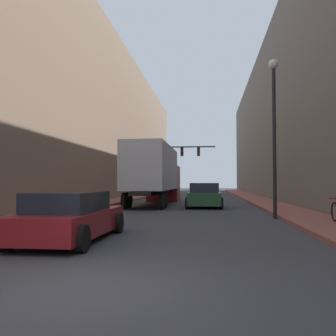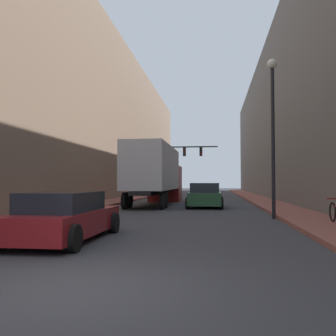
{
  "view_description": "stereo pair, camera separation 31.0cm",
  "coord_description": "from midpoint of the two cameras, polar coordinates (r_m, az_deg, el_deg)",
  "views": [
    {
      "loc": [
        1.79,
        -5.34,
        1.58
      ],
      "look_at": [
        -0.64,
        16.12,
        2.42
      ],
      "focal_mm": 40.0,
      "sensor_mm": 36.0,
      "label": 1
    },
    {
      "loc": [
        2.1,
        -5.3,
        1.58
      ],
      "look_at": [
        -0.64,
        16.12,
        2.42
      ],
      "focal_mm": 40.0,
      "sensor_mm": 36.0,
      "label": 2
    }
  ],
  "objects": [
    {
      "name": "suv_car",
      "position": [
        23.82,
        6.04,
        -4.23
      ],
      "size": [
        2.23,
        4.4,
        1.55
      ],
      "color": "#234C2D",
      "rests_on": "ground"
    },
    {
      "name": "traffic_signal_gantry",
      "position": [
        39.28,
        0.64,
        1.39
      ],
      "size": [
        7.01,
        0.35,
        5.6
      ],
      "color": "black",
      "rests_on": "ground"
    },
    {
      "name": "building_right",
      "position": [
        36.75,
        20.03,
        7.57
      ],
      "size": [
        6.0,
        80.0,
        15.49
      ],
      "color": "#66605B",
      "rests_on": "ground"
    },
    {
      "name": "street_lamp",
      "position": [
        17.21,
        16.17,
        7.62
      ],
      "size": [
        0.44,
        0.44,
        7.04
      ],
      "color": "black",
      "rests_on": "ground"
    },
    {
      "name": "sedan_car",
      "position": [
        10.61,
        -14.62,
        -7.25
      ],
      "size": [
        2.02,
        4.64,
        1.32
      ],
      "color": "maroon",
      "rests_on": "ground"
    },
    {
      "name": "sidewalk_right",
      "position": [
        35.57,
        13.67,
        -4.58
      ],
      "size": [
        2.27,
        80.0,
        0.15
      ],
      "color": "brown",
      "rests_on": "ground"
    },
    {
      "name": "building_left",
      "position": [
        37.84,
        -11.37,
        7.54
      ],
      "size": [
        6.0,
        80.0,
        15.94
      ],
      "color": "#846B56",
      "rests_on": "ground"
    },
    {
      "name": "ground_plane",
      "position": [
        5.88,
        -12.96,
        -17.73
      ],
      "size": [
        200.0,
        200.0,
        0.0
      ],
      "primitive_type": "plane",
      "color": "#38383D"
    },
    {
      "name": "sidewalk_left",
      "position": [
        36.21,
        -5.23,
        -4.59
      ],
      "size": [
        2.27,
        80.0,
        0.15
      ],
      "color": "brown",
      "rests_on": "ground"
    },
    {
      "name": "semi_truck",
      "position": [
        26.88,
        -1.42,
        -0.82
      ],
      "size": [
        2.54,
        12.35,
        4.03
      ],
      "color": "silver",
      "rests_on": "ground"
    }
  ]
}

